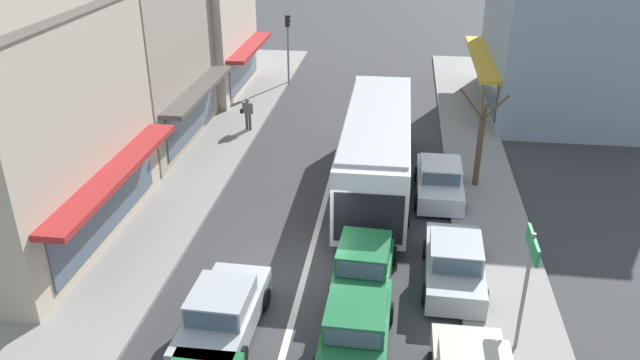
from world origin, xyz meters
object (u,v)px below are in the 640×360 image
traffic_light_downstreet (288,38)px  pedestrian_with_handbag_near (247,112)px  city_bus (377,145)px  parked_sedan_kerb_third (439,180)px  parked_sedan_kerb_second (454,263)px  sedan_queue_gap_filler (223,313)px  directional_road_sign (529,266)px  sedan_behind_bus_near (356,329)px  street_tree_right (480,143)px  hatchback_behind_bus_mid (364,263)px

traffic_light_downstreet → pedestrian_with_handbag_near: bearing=-93.8°
city_bus → parked_sedan_kerb_third: size_ratio=2.58×
parked_sedan_kerb_second → traffic_light_downstreet: size_ratio=1.01×
sedan_queue_gap_filler → directional_road_sign: directional_road_sign is taller
sedan_queue_gap_filler → traffic_light_downstreet: bearing=95.9°
sedan_behind_bus_near → directional_road_sign: (4.23, 0.53, 2.01)m
city_bus → street_tree_right: size_ratio=2.61×
parked_sedan_kerb_second → street_tree_right: 7.14m
parked_sedan_kerb_second → directional_road_sign: size_ratio=1.18×
parked_sedan_kerb_second → pedestrian_with_handbag_near: bearing=128.7°
sedan_behind_bus_near → city_bus: bearing=90.0°
hatchback_behind_bus_mid → pedestrian_with_handbag_near: 13.85m
sedan_behind_bus_near → directional_road_sign: size_ratio=1.17×
parked_sedan_kerb_third → traffic_light_downstreet: traffic_light_downstreet is taller
sedan_queue_gap_filler → traffic_light_downstreet: (-2.41, 23.38, 2.19)m
city_bus → sedan_queue_gap_filler: city_bus is taller
parked_sedan_kerb_third → pedestrian_with_handbag_near: pedestrian_with_handbag_near is taller
sedan_behind_bus_near → sedan_queue_gap_filler: size_ratio=1.00×
sedan_queue_gap_filler → traffic_light_downstreet: 23.61m
hatchback_behind_bus_mid → street_tree_right: street_tree_right is taller
parked_sedan_kerb_second → traffic_light_downstreet: 21.99m
sedan_queue_gap_filler → parked_sedan_kerb_third: (6.18, 9.28, 0.00)m
traffic_light_downstreet → directional_road_sign: traffic_light_downstreet is taller
sedan_behind_bus_near → parked_sedan_kerb_third: bearing=75.0°
pedestrian_with_handbag_near → city_bus: bearing=-39.5°
directional_road_sign → street_tree_right: 9.94m
sedan_queue_gap_filler → parked_sedan_kerb_second: 7.24m
parked_sedan_kerb_third → directional_road_sign: (1.70, -8.93, 2.01)m
hatchback_behind_bus_mid → street_tree_right: 8.46m
sedan_behind_bus_near → pedestrian_with_handbag_near: bearing=113.4°
directional_road_sign → traffic_light_downstreet: bearing=114.1°
parked_sedan_kerb_third → street_tree_right: (1.51, 0.98, 1.29)m
parked_sedan_kerb_third → city_bus: bearing=171.9°
sedan_behind_bus_near → street_tree_right: (4.03, 10.44, 1.29)m
hatchback_behind_bus_mid → traffic_light_downstreet: (-6.07, 20.46, 2.15)m
parked_sedan_kerb_third → sedan_queue_gap_filler: bearing=-123.7°
sedan_queue_gap_filler → sedan_behind_bus_near: bearing=-2.8°
hatchback_behind_bus_mid → pedestrian_with_handbag_near: pedestrian_with_handbag_near is taller
parked_sedan_kerb_second → directional_road_sign: (1.47, -3.01, 2.01)m
sedan_queue_gap_filler → parked_sedan_kerb_second: bearing=27.6°
hatchback_behind_bus_mid → directional_road_sign: bearing=-31.3°
parked_sedan_kerb_third → pedestrian_with_handbag_near: size_ratio=2.58×
directional_road_sign → street_tree_right: street_tree_right is taller
sedan_behind_bus_near → street_tree_right: 11.27m
city_bus → directional_road_sign: bearing=-65.5°
pedestrian_with_handbag_near → street_tree_right: bearing=-24.3°
hatchback_behind_bus_mid → parked_sedan_kerb_second: 2.79m
directional_road_sign → pedestrian_with_handbag_near: size_ratio=2.21×
sedan_behind_bus_near → parked_sedan_kerb_third: 9.79m
sedan_behind_bus_near → pedestrian_with_handbag_near: size_ratio=2.59×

